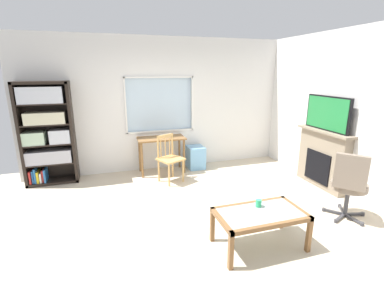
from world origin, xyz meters
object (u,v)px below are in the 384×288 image
object	(u,v)px
desk_under_window	(161,143)
coffee_table	(260,217)
fireplace	(322,158)
sippy_cup	(259,203)
bookshelf	(47,131)
office_chair	(349,183)
tv	(327,113)
plastic_drawer_unit	(196,157)
wooden_chair	(170,158)

from	to	relation	value
desk_under_window	coffee_table	xyz separation A→B (m)	(0.62, -2.83, -0.23)
fireplace	sippy_cup	bearing A→B (deg)	-150.17
coffee_table	fireplace	bearing A→B (deg)	31.98
bookshelf	office_chair	world-z (taller)	bookshelf
tv	office_chair	size ratio (longest dim) A/B	0.96
fireplace	sippy_cup	xyz separation A→B (m)	(-1.98, -1.14, -0.03)
plastic_drawer_unit	office_chair	distance (m)	3.04
bookshelf	sippy_cup	world-z (taller)	bookshelf
bookshelf	plastic_drawer_unit	distance (m)	2.95
wooden_chair	tv	distance (m)	2.92
coffee_table	sippy_cup	bearing A→B (deg)	69.32
desk_under_window	coffee_table	distance (m)	2.91
tv	office_chair	bearing A→B (deg)	-114.92
fireplace	office_chair	xyz separation A→B (m)	(-0.52, -1.08, 0.03)
desk_under_window	tv	distance (m)	3.14
wooden_chair	tv	world-z (taller)	tv
bookshelf	office_chair	size ratio (longest dim) A/B	1.89
desk_under_window	office_chair	world-z (taller)	office_chair
wooden_chair	sippy_cup	size ratio (longest dim) A/B	10.00
plastic_drawer_unit	coffee_table	distance (m)	2.89
bookshelf	wooden_chair	distance (m)	2.30
wooden_chair	office_chair	xyz separation A→B (m)	(2.08, -2.13, 0.09)
tv	sippy_cup	world-z (taller)	tv
plastic_drawer_unit	tv	distance (m)	2.71
desk_under_window	sippy_cup	xyz separation A→B (m)	(0.66, -2.70, -0.12)
plastic_drawer_unit	coffee_table	size ratio (longest dim) A/B	0.46
desk_under_window	coffee_table	bearing A→B (deg)	-77.75
desk_under_window	coffee_table	world-z (taller)	desk_under_window
plastic_drawer_unit	sippy_cup	bearing A→B (deg)	-91.88
bookshelf	coffee_table	distance (m)	4.05
plastic_drawer_unit	office_chair	size ratio (longest dim) A/B	0.48
tv	coffee_table	bearing A→B (deg)	-147.79
desk_under_window	wooden_chair	size ratio (longest dim) A/B	1.06
office_chair	coffee_table	size ratio (longest dim) A/B	0.95
bookshelf	tv	distance (m)	5.02
coffee_table	sippy_cup	size ratio (longest dim) A/B	11.64
desk_under_window	fireplace	size ratio (longest dim) A/B	0.83
bookshelf	tv	bearing A→B (deg)	-19.50
bookshelf	desk_under_window	distance (m)	2.13
coffee_table	sippy_cup	world-z (taller)	sippy_cup
tv	coffee_table	xyz separation A→B (m)	(-2.01, -1.27, -0.96)
desk_under_window	office_chair	size ratio (longest dim) A/B	0.96
tv	sippy_cup	distance (m)	2.42
fireplace	coffee_table	distance (m)	2.40
bookshelf	fireplace	bearing A→B (deg)	-19.43
wooden_chair	coffee_table	xyz separation A→B (m)	(0.57, -2.32, -0.08)
desk_under_window	tv	size ratio (longest dim) A/B	1.00
bookshelf	fireplace	world-z (taller)	bookshelf
bookshelf	tv	xyz separation A→B (m)	(4.72, -1.67, 0.35)
office_chair	coffee_table	xyz separation A→B (m)	(-1.51, -0.19, -0.17)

